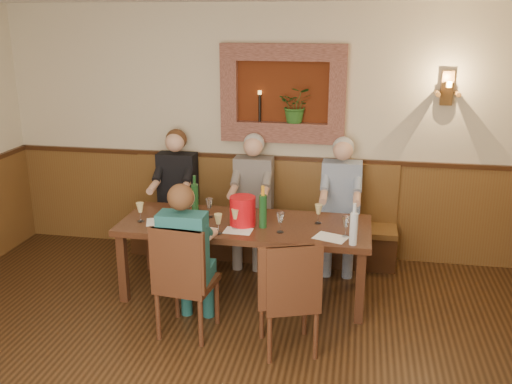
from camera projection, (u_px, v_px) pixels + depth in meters
room_shell at (182, 150)px, 3.42m from camera, size 6.04×6.04×2.82m
wainscoting at (190, 340)px, 3.80m from camera, size 6.02×6.02×1.15m
wall_niche at (286, 98)px, 6.17m from camera, size 1.36×0.30×1.06m
wall_sconce at (447, 89)px, 5.83m from camera, size 0.25×0.20×0.35m
dining_table at (245, 230)px, 5.51m from camera, size 2.40×0.90×0.75m
bench at (262, 229)px, 6.50m from camera, size 3.00×0.45×1.11m
chair_near_left at (187, 301)px, 4.92m from camera, size 0.50×0.50×1.03m
chair_near_right at (289, 318)px, 4.67m from camera, size 0.56×0.56×0.99m
person_bench_left at (176, 204)px, 6.49m from camera, size 0.43×0.53×1.45m
person_bench_mid at (252, 210)px, 6.34m from camera, size 0.43×0.52×1.44m
person_bench_right at (340, 215)px, 6.17m from camera, size 0.42×0.52×1.44m
person_chair_front at (187, 271)px, 4.87m from camera, size 0.40×0.49×1.37m
spittoon_bucket at (243, 211)px, 5.39m from camera, size 0.31×0.31×0.28m
wine_bottle_green_a at (263, 210)px, 5.32m from camera, size 0.08×0.08×0.41m
wine_bottle_green_b at (195, 198)px, 5.71m from camera, size 0.09×0.09×0.39m
water_bottle at (354, 228)px, 4.92m from camera, size 0.09×0.09×0.38m
tasting_sheet_a at (163, 221)px, 5.52m from camera, size 0.37×0.32×0.00m
tasting_sheet_b at (238, 231)px, 5.28m from camera, size 0.26×0.19×0.00m
tasting_sheet_c at (331, 238)px, 5.12m from camera, size 0.34×0.29×0.00m
tasting_sheet_d at (198, 230)px, 5.30m from camera, size 0.34×0.27×0.00m
wine_glass_0 at (209, 208)px, 5.62m from camera, size 0.08×0.08×0.19m
wine_glass_1 at (178, 215)px, 5.42m from camera, size 0.08×0.08×0.19m
wine_glass_2 at (235, 219)px, 5.31m from camera, size 0.08×0.08×0.19m
wine_glass_3 at (140, 212)px, 5.50m from camera, size 0.08×0.08×0.19m
wine_glass_4 at (181, 206)px, 5.69m from camera, size 0.08×0.08×0.19m
wine_glass_5 at (318, 214)px, 5.45m from camera, size 0.08×0.08×0.19m
wine_glass_6 at (218, 224)px, 5.18m from camera, size 0.08×0.08×0.19m
wine_glass_7 at (280, 223)px, 5.22m from camera, size 0.08×0.08×0.19m
wine_glass_8 at (346, 227)px, 5.11m from camera, size 0.08×0.08×0.19m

